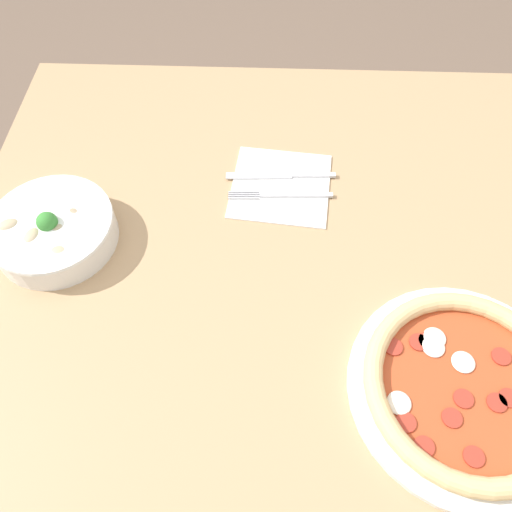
{
  "coord_description": "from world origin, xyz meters",
  "views": [
    {
      "loc": [
        -0.37,
        0.03,
        1.39
      ],
      "look_at": [
        0.05,
        0.04,
        0.75
      ],
      "focal_mm": 35.0,
      "sensor_mm": 36.0,
      "label": 1
    }
  ],
  "objects_px": {
    "pizza": "(466,387)",
    "bowl": "(53,229)",
    "fork": "(282,195)",
    "knife": "(286,175)"
  },
  "relations": [
    {
      "from": "bowl",
      "to": "fork",
      "type": "relative_size",
      "value": 1.09
    },
    {
      "from": "pizza",
      "to": "fork",
      "type": "distance_m",
      "value": 0.41
    },
    {
      "from": "pizza",
      "to": "knife",
      "type": "distance_m",
      "value": 0.45
    },
    {
      "from": "fork",
      "to": "pizza",
      "type": "bearing_deg",
      "value": 123.85
    },
    {
      "from": "bowl",
      "to": "knife",
      "type": "bearing_deg",
      "value": -67.9
    },
    {
      "from": "bowl",
      "to": "knife",
      "type": "relative_size",
      "value": 1.01
    },
    {
      "from": "pizza",
      "to": "fork",
      "type": "xyz_separation_m",
      "value": [
        0.33,
        0.24,
        -0.01
      ]
    },
    {
      "from": "pizza",
      "to": "knife",
      "type": "relative_size",
      "value": 1.59
    },
    {
      "from": "pizza",
      "to": "knife",
      "type": "height_order",
      "value": "pizza"
    },
    {
      "from": "pizza",
      "to": "bowl",
      "type": "height_order",
      "value": "bowl"
    }
  ]
}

